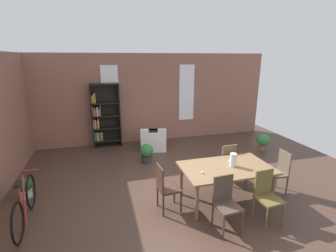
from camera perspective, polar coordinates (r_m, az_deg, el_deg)
The scene contains 19 objects.
ground_plane at distance 5.72m, azimuth 3.74°, elevation -14.89°, with size 9.92×9.92×0.00m, color #463127.
back_wall_brick at distance 8.67m, azimuth -4.25°, elevation 6.42°, with size 8.63×0.12×3.04m, color #905F4F.
window_pane_0 at distance 8.42m, azimuth -13.18°, elevation 6.83°, with size 0.55×0.02×1.98m, color white.
window_pane_1 at distance 8.93m, azimuth 4.32°, elevation 7.68°, with size 0.55×0.02×1.98m, color white.
dining_table at distance 5.23m, azimuth 13.36°, elevation -9.97°, with size 1.83×1.09×0.76m.
vase_on_table at distance 5.20m, azimuth 14.85°, elevation -7.60°, with size 0.14×0.14×0.28m, color silver.
tealight_candle_0 at distance 4.83m, azimuth 7.93°, elevation -10.68°, with size 0.04×0.04×0.03m, color silver.
tealight_candle_1 at distance 5.45m, azimuth 13.99°, elevation -7.86°, with size 0.04×0.04×0.03m, color silver.
dining_chair_head_right at distance 5.98m, azimuth 24.31°, elevation -9.38°, with size 0.42×0.42×0.95m.
dining_chair_near_right at distance 4.94m, azimuth 21.92°, elevation -14.51°, with size 0.43×0.43×0.95m.
dining_chair_head_left at distance 4.86m, azimuth -0.59°, elevation -13.82°, with size 0.43×0.43×0.95m.
dining_chair_near_left at distance 4.53m, azimuth 13.24°, elevation -16.63°, with size 0.43×0.43×0.95m.
dining_chair_far_right at distance 6.10m, azimuth 13.27°, elevation -7.88°, with size 0.44×0.44×0.95m.
bookshelf_tall at distance 8.36m, azimuth -14.66°, elevation 2.13°, with size 0.92×0.31×2.10m.
armchair_white at distance 8.04m, azimuth -3.40°, elevation -3.45°, with size 0.95×0.95×0.75m.
bicycle_second at distance 5.32m, azimuth -30.27°, elevation -15.46°, with size 0.44×1.71×0.89m.
potted_plant_by_shelf at distance 6.20m, azimuth -30.27°, elevation -12.20°, with size 0.29×0.29×0.43m.
potted_plant_corner at distance 7.05m, azimuth -5.00°, elevation -6.17°, with size 0.39×0.39×0.55m.
potted_plant_window at distance 8.47m, azimuth 21.16°, elevation -3.26°, with size 0.41×0.41×0.55m.
Camera 1 is at (-1.66, -4.64, 2.90)m, focal length 26.28 mm.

